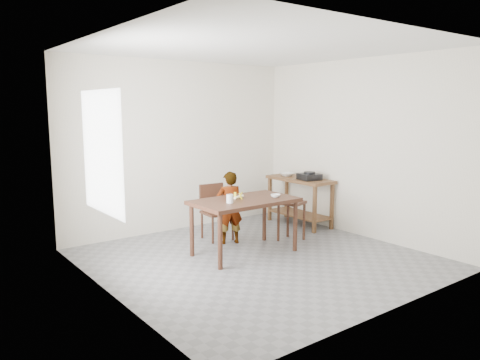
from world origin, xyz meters
TOP-DOWN VIEW (x-y plane):
  - floor at (0.00, 0.00)m, footprint 4.00×4.00m
  - ceiling at (0.00, 0.00)m, footprint 4.00×4.00m
  - wall_back at (0.00, 2.02)m, footprint 4.00×0.04m
  - wall_front at (0.00, -2.02)m, footprint 4.00×0.04m
  - wall_left at (-2.02, 0.00)m, footprint 0.04×4.00m
  - wall_right at (2.02, 0.00)m, footprint 0.04×4.00m
  - window_pane at (-1.97, 0.20)m, footprint 0.02×1.10m
  - dining_table at (0.00, 0.30)m, footprint 1.40×0.80m
  - prep_counter at (1.72, 1.00)m, footprint 0.50×1.20m
  - child at (0.12, 0.82)m, footprint 0.45×0.38m
  - dining_chair at (0.10, 1.10)m, footprint 0.43×0.43m
  - stool at (0.94, 0.38)m, footprint 0.42×0.42m
  - glass_tumbler at (-0.29, 0.23)m, footprint 0.12×0.12m
  - small_bowl at (0.43, 0.16)m, footprint 0.17×0.17m
  - banana at (-0.03, 0.38)m, footprint 0.19×0.14m
  - serving_bowl at (1.69, 1.29)m, footprint 0.25×0.25m
  - gas_burner at (1.70, 0.76)m, footprint 0.36×0.36m

SIDE VIEW (x-z plane):
  - floor at x=0.00m, z-range -0.04..0.00m
  - stool at x=0.94m, z-range 0.00..0.60m
  - dining_table at x=0.00m, z-range 0.00..0.75m
  - prep_counter at x=1.72m, z-range 0.00..0.80m
  - dining_chair at x=0.10m, z-range 0.00..0.82m
  - child at x=0.12m, z-range 0.00..1.06m
  - small_bowl at x=0.43m, z-range 0.75..0.79m
  - banana at x=-0.03m, z-range 0.75..0.81m
  - glass_tumbler at x=-0.29m, z-range 0.75..0.86m
  - serving_bowl at x=1.69m, z-range 0.80..0.86m
  - gas_burner at x=1.70m, z-range 0.80..0.90m
  - wall_back at x=0.00m, z-range 0.00..2.70m
  - wall_front at x=0.00m, z-range 0.00..2.70m
  - wall_left at x=-2.02m, z-range 0.00..2.70m
  - wall_right at x=2.02m, z-range 0.00..2.70m
  - window_pane at x=-1.97m, z-range 0.85..2.15m
  - ceiling at x=0.00m, z-range 2.70..2.74m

